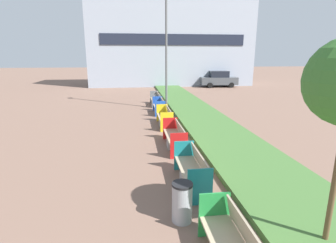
% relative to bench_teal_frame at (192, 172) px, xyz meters
% --- Properties ---
extents(planter_grass_strip, '(2.80, 120.00, 0.18)m').
position_rel_bench_teal_frame_xyz_m(planter_grass_strip, '(2.26, 4.93, -0.28)').
color(planter_grass_strip, '#426B33').
rests_on(planter_grass_strip, ground).
extents(building_backdrop, '(19.49, 5.79, 9.70)m').
position_rel_bench_teal_frame_xyz_m(building_backdrop, '(3.06, 26.80, 4.48)').
color(building_backdrop, '#939EAD').
rests_on(building_backdrop, ground).
extents(bench_teal_frame, '(0.65, 2.12, 0.94)m').
position_rel_bench_teal_frame_xyz_m(bench_teal_frame, '(0.00, 0.00, 0.00)').
color(bench_teal_frame, '#9E9B96').
rests_on(bench_teal_frame, ground).
extents(bench_red_frame, '(0.65, 2.35, 0.94)m').
position_rel_bench_teal_frame_xyz_m(bench_red_frame, '(0.00, 3.10, 0.01)').
color(bench_red_frame, '#9E9B96').
rests_on(bench_red_frame, ground).
extents(bench_yellow_frame, '(0.65, 2.22, 0.94)m').
position_rel_bench_teal_frame_xyz_m(bench_yellow_frame, '(0.00, 6.46, 0.00)').
color(bench_yellow_frame, '#9E9B96').
rests_on(bench_yellow_frame, ground).
extents(bench_blue_frame, '(0.65, 1.88, 0.94)m').
position_rel_bench_teal_frame_xyz_m(bench_blue_frame, '(-0.00, 9.53, -0.01)').
color(bench_blue_frame, '#9E9B96').
rests_on(bench_blue_frame, ground).
extents(bench_grey_frame, '(0.65, 2.00, 0.94)m').
position_rel_bench_teal_frame_xyz_m(bench_grey_frame, '(-0.00, 12.34, -0.00)').
color(bench_grey_frame, '#9E9B96').
rests_on(bench_grey_frame, ground).
extents(litter_bin, '(0.46, 0.46, 0.89)m').
position_rel_bench_teal_frame_xyz_m(litter_bin, '(-0.57, -1.60, 0.08)').
color(litter_bin, '#9EA0A5').
rests_on(litter_bin, ground).
extents(street_lamp_post, '(0.24, 0.44, 8.98)m').
position_rel_bench_teal_frame_xyz_m(street_lamp_post, '(0.61, 10.88, 4.51)').
color(street_lamp_post, '#56595B').
rests_on(street_lamp_post, ground).
extents(parked_car_distant, '(4.30, 2.01, 1.86)m').
position_rel_bench_teal_frame_xyz_m(parked_car_distant, '(8.28, 23.29, 0.54)').
color(parked_car_distant, '#474C51').
rests_on(parked_car_distant, ground).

